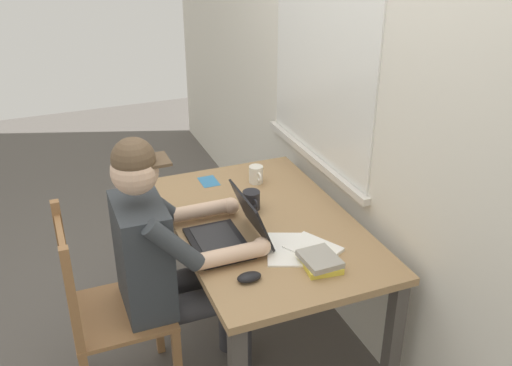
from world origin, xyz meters
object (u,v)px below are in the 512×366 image
coffee_mug_white (256,175)px  laptop (231,232)px  computer_mouse (249,277)px  coffee_mug_dark (251,200)px  seated_person (168,256)px  wooden_chair (108,313)px  desk (264,238)px  landscape_photo_print (209,181)px  book_stack_main (320,261)px

coffee_mug_white → laptop: bearing=-32.4°
computer_mouse → coffee_mug_dark: (-0.54, 0.22, 0.03)m
laptop → coffee_mug_dark: size_ratio=2.70×
seated_person → wooden_chair: seated_person is taller
desk → seated_person: 0.49m
landscape_photo_print → laptop: bearing=-8.6°
book_stack_main → landscape_photo_print: bearing=-168.5°
seated_person → landscape_photo_print: size_ratio=9.55×
laptop → computer_mouse: laptop is taller
wooden_chair → laptop: size_ratio=2.84×
desk → computer_mouse: (0.40, -0.23, 0.11)m
laptop → wooden_chair: bearing=-93.4°
desk → landscape_photo_print: bearing=-167.2°
wooden_chair → landscape_photo_print: (-0.57, 0.65, 0.25)m
laptop → coffee_mug_dark: laptop is taller
book_stack_main → landscape_photo_print: (-0.91, -0.18, -0.02)m
computer_mouse → seated_person: bearing=-143.1°
seated_person → coffee_mug_white: seated_person is taller
laptop → computer_mouse: (0.29, -0.03, -0.04)m
wooden_chair → book_stack_main: (0.34, 0.83, 0.27)m
book_stack_main → landscape_photo_print: size_ratio=1.55×
seated_person → book_stack_main: (0.34, 0.55, 0.05)m
computer_mouse → landscape_photo_print: computer_mouse is taller
desk → seated_person: seated_person is taller
wooden_chair → coffee_mug_dark: (-0.21, 0.75, 0.29)m
desk → book_stack_main: size_ratio=6.38×
desk → book_stack_main: (0.42, 0.07, 0.12)m
wooden_chair → landscape_photo_print: size_ratio=7.20×
wooden_chair → coffee_mug_dark: size_ratio=7.65×
seated_person → book_stack_main: 0.65m
desk → coffee_mug_white: (-0.39, 0.12, 0.14)m
wooden_chair → book_stack_main: wooden_chair is taller
landscape_photo_print → coffee_mug_dark: bearing=15.7°
laptop → coffee_mug_white: bearing=147.6°
laptop → landscape_photo_print: bearing=171.7°
desk → coffee_mug_dark: (-0.14, -0.01, 0.14)m
coffee_mug_white → coffee_mug_dark: coffee_mug_white is taller
desk → computer_mouse: computer_mouse is taller
laptop → landscape_photo_print: (-0.60, 0.09, -0.05)m
coffee_mug_white → wooden_chair: bearing=-61.9°
desk → laptop: laptop is taller
coffee_mug_dark → landscape_photo_print: (-0.36, -0.10, -0.04)m
laptop → coffee_mug_white: size_ratio=2.96×
computer_mouse → landscape_photo_print: 0.91m
seated_person → computer_mouse: (0.33, 0.25, 0.04)m
coffee_mug_white → book_stack_main: 0.81m
seated_person → computer_mouse: 0.41m
landscape_photo_print → computer_mouse: bearing=-7.9°
laptop → coffee_mug_white: 0.59m
desk → landscape_photo_print: size_ratio=9.88×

